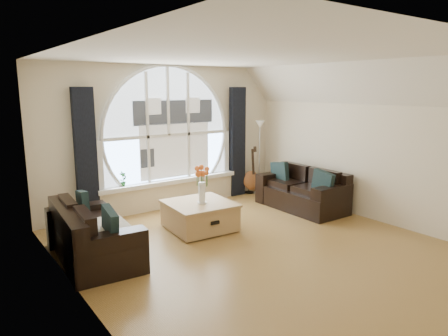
# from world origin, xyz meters

# --- Properties ---
(ground) EXTENTS (5.00, 5.50, 0.01)m
(ground) POSITION_xyz_m (0.00, 0.00, 0.00)
(ground) COLOR brown
(ground) RESTS_ON ground
(ceiling) EXTENTS (5.00, 5.50, 0.01)m
(ceiling) POSITION_xyz_m (0.00, 0.00, 2.70)
(ceiling) COLOR silver
(ceiling) RESTS_ON ground
(wall_back) EXTENTS (5.00, 0.01, 2.70)m
(wall_back) POSITION_xyz_m (0.00, 2.75, 1.35)
(wall_back) COLOR beige
(wall_back) RESTS_ON ground
(wall_left) EXTENTS (0.01, 5.50, 2.70)m
(wall_left) POSITION_xyz_m (-2.50, 0.00, 1.35)
(wall_left) COLOR beige
(wall_left) RESTS_ON ground
(wall_right) EXTENTS (0.01, 5.50, 2.70)m
(wall_right) POSITION_xyz_m (2.50, 0.00, 1.35)
(wall_right) COLOR beige
(wall_right) RESTS_ON ground
(attic_slope) EXTENTS (0.92, 5.50, 0.72)m
(attic_slope) POSITION_xyz_m (2.20, 0.00, 2.35)
(attic_slope) COLOR silver
(attic_slope) RESTS_ON ground
(arched_window) EXTENTS (2.60, 0.06, 2.15)m
(arched_window) POSITION_xyz_m (0.00, 2.72, 1.62)
(arched_window) COLOR silver
(arched_window) RESTS_ON wall_back
(window_sill) EXTENTS (2.90, 0.22, 0.08)m
(window_sill) POSITION_xyz_m (0.00, 2.65, 0.51)
(window_sill) COLOR white
(window_sill) RESTS_ON wall_back
(window_frame) EXTENTS (2.76, 0.08, 2.15)m
(window_frame) POSITION_xyz_m (0.00, 2.69, 1.62)
(window_frame) COLOR white
(window_frame) RESTS_ON wall_back
(neighbor_house) EXTENTS (1.70, 0.02, 1.50)m
(neighbor_house) POSITION_xyz_m (0.15, 2.71, 1.50)
(neighbor_house) COLOR silver
(neighbor_house) RESTS_ON wall_back
(curtain_left) EXTENTS (0.35, 0.12, 2.30)m
(curtain_left) POSITION_xyz_m (-1.60, 2.63, 1.15)
(curtain_left) COLOR black
(curtain_left) RESTS_ON ground
(curtain_right) EXTENTS (0.35, 0.12, 2.30)m
(curtain_right) POSITION_xyz_m (1.60, 2.63, 1.15)
(curtain_right) COLOR black
(curtain_right) RESTS_ON ground
(sofa_left) EXTENTS (0.97, 1.74, 0.75)m
(sofa_left) POSITION_xyz_m (-2.04, 1.08, 0.40)
(sofa_left) COLOR black
(sofa_left) RESTS_ON ground
(sofa_right) EXTENTS (0.88, 1.72, 0.76)m
(sofa_right) POSITION_xyz_m (1.96, 1.09, 0.40)
(sofa_right) COLOR black
(sofa_right) RESTS_ON ground
(coffee_chest) EXTENTS (1.08, 1.08, 0.49)m
(coffee_chest) POSITION_xyz_m (-0.24, 1.25, 0.25)
(coffee_chest) COLOR #A88152
(coffee_chest) RESTS_ON ground
(throw_blanket) EXTENTS (0.56, 0.56, 0.10)m
(throw_blanket) POSITION_xyz_m (-1.97, 0.81, 0.50)
(throw_blanket) COLOR silver
(throw_blanket) RESTS_ON sofa_left
(vase_flowers) EXTENTS (0.24, 0.24, 0.70)m
(vase_flowers) POSITION_xyz_m (-0.24, 1.17, 0.84)
(vase_flowers) COLOR white
(vase_flowers) RESTS_ON coffee_chest
(floor_lamp) EXTENTS (0.24, 0.24, 1.60)m
(floor_lamp) POSITION_xyz_m (2.06, 2.43, 0.80)
(floor_lamp) COLOR #B2B2B2
(floor_lamp) RESTS_ON ground
(guitar) EXTENTS (0.43, 0.36, 1.06)m
(guitar) POSITION_xyz_m (1.90, 2.52, 0.53)
(guitar) COLOR brown
(guitar) RESTS_ON ground
(potted_plant) EXTENTS (0.17, 0.14, 0.27)m
(potted_plant) POSITION_xyz_m (-0.96, 2.65, 0.69)
(potted_plant) COLOR #1E6023
(potted_plant) RESTS_ON window_sill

